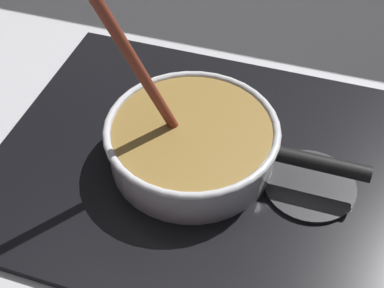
# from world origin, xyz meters

# --- Properties ---
(ground) EXTENTS (2.40, 1.60, 0.04)m
(ground) POSITION_xyz_m (0.00, 0.00, -0.02)
(ground) COLOR #B7B7BC
(hob_plate) EXTENTS (0.56, 0.48, 0.01)m
(hob_plate) POSITION_xyz_m (0.13, 0.14, 0.01)
(hob_plate) COLOR black
(hob_plate) RESTS_ON ground
(burner_ring) EXTENTS (0.19, 0.19, 0.01)m
(burner_ring) POSITION_xyz_m (0.13, 0.14, 0.02)
(burner_ring) COLOR #592D0C
(burner_ring) RESTS_ON hob_plate
(spare_burner) EXTENTS (0.13, 0.13, 0.01)m
(spare_burner) POSITION_xyz_m (0.30, 0.14, 0.01)
(spare_burner) COLOR #262628
(spare_burner) RESTS_ON hob_plate
(cooking_pan) EXTENTS (0.36, 0.24, 0.29)m
(cooking_pan) POSITION_xyz_m (0.13, 0.14, 0.05)
(cooking_pan) COLOR silver
(cooking_pan) RESTS_ON hob_plate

